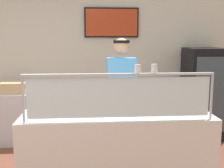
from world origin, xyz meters
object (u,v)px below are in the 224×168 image
pepper_flake_shaker (154,69)px  pizza_box_stack (15,87)px  parmesan_shaker (138,69)px  pizza_tray (129,110)px  drink_fridge (203,93)px  worker_figure (122,94)px  pizza_server (131,108)px

pepper_flake_shaker → pizza_box_stack: 2.83m
parmesan_shaker → pizza_box_stack: parmesan_shaker is taller
pepper_flake_shaker → pizza_box_stack: bearing=132.3°
pizza_tray → drink_fridge: 2.33m
pizza_tray → drink_fridge: size_ratio=0.30×
worker_figure → drink_fridge: 1.90m
parmesan_shaker → drink_fridge: bearing=54.1°
pizza_tray → worker_figure: size_ratio=0.27×
pizza_server → drink_fridge: (1.53, 1.75, -0.20)m
parmesan_shaker → pepper_flake_shaker: bearing=0.0°
pizza_server → worker_figure: 0.70m
pizza_tray → parmesan_shaker: parmesan_shaker is taller
pizza_tray → worker_figure: (-0.01, 0.68, 0.04)m
parmesan_shaker → worker_figure: bearing=92.3°
parmesan_shaker → drink_fridge: drink_fridge is taller
pizza_server → pizza_box_stack: pizza_box_stack is taller
pizza_tray → pepper_flake_shaker: bearing=-62.3°
pizza_box_stack → drink_fridge: bearing=0.8°
worker_figure → pizza_box_stack: (-1.67, 1.01, -0.06)m
pizza_server → pepper_flake_shaker: size_ratio=3.21×
parmesan_shaker → pizza_box_stack: (-1.71, 2.06, -0.51)m
pizza_server → pepper_flake_shaker: (0.17, -0.35, 0.48)m
parmesan_shaker → pepper_flake_shaker: pepper_flake_shaker is taller
pizza_tray → pizza_server: (0.02, -0.02, 0.02)m
pepper_flake_shaker → pizza_box_stack: pepper_flake_shaker is taller
parmesan_shaker → worker_figure: worker_figure is taller
pepper_flake_shaker → drink_fridge: drink_fridge is taller
drink_fridge → pizza_server: bearing=-131.1°
pizza_server → drink_fridge: size_ratio=0.18×
pepper_flake_shaker → worker_figure: bearing=101.1°
pizza_tray → parmesan_shaker: (0.03, -0.37, 0.50)m
pizza_tray → worker_figure: worker_figure is taller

